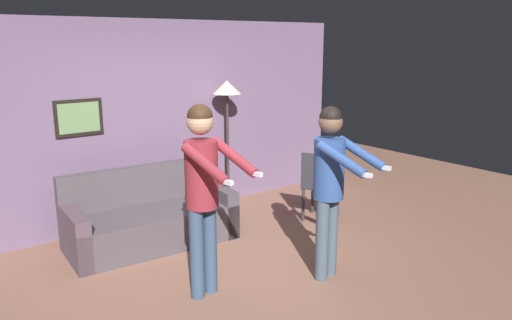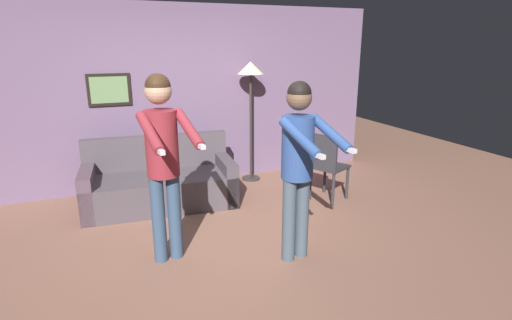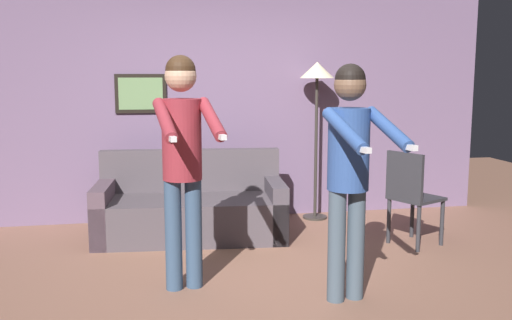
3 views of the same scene
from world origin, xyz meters
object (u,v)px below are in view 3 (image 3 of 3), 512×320
couch (191,210)px  person_standing_left (183,148)px  person_standing_right (350,159)px  dining_chair_distant (411,193)px  torchiere_lamp (317,84)px

couch → person_standing_left: bearing=-96.1°
person_standing_right → dining_chair_distant: person_standing_right is taller
couch → person_standing_left: size_ratio=1.09×
couch → person_standing_right: 2.29m
couch → torchiere_lamp: size_ratio=1.09×
person_standing_right → dining_chair_distant: 1.68m
torchiere_lamp → couch: bearing=-161.2°
person_standing_right → dining_chair_distant: size_ratio=1.87×
torchiere_lamp → person_standing_left: 2.58m
person_standing_left → dining_chair_distant: size_ratio=1.94×
couch → person_standing_right: bearing=-62.0°
person_standing_left → person_standing_right: person_standing_left is taller
person_standing_right → person_standing_left: bearing=158.8°
person_standing_left → couch: bearing=83.9°
torchiere_lamp → person_standing_left: size_ratio=1.00×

